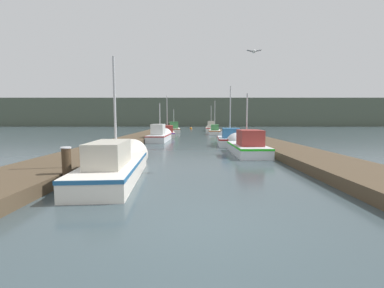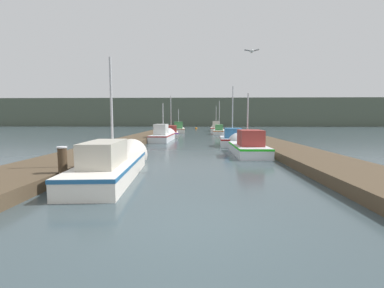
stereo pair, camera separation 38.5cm
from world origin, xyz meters
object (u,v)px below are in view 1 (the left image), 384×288
fishing_boat_5 (214,131)px  fishing_boat_0 (119,163)px  fishing_boat_1 (244,146)px  fishing_boat_6 (173,129)px  fishing_boat_7 (210,128)px  mooring_piling_0 (169,126)px  fishing_boat_3 (160,136)px  channel_buoy (190,128)px  fishing_boat_2 (229,139)px  fishing_boat_4 (167,133)px  seagull_lead (253,51)px  mooring_piling_1 (66,167)px

fishing_boat_5 → fishing_boat_0: bearing=-98.4°
fishing_boat_1 → fishing_boat_6: bearing=103.7°
fishing_boat_0 → fishing_boat_7: fishing_boat_7 is taller
fishing_boat_6 → mooring_piling_0: 5.28m
fishing_boat_1 → fishing_boat_3: 10.53m
channel_buoy → fishing_boat_6: bearing=-101.8°
fishing_boat_1 → fishing_boat_2: 4.77m
fishing_boat_4 → seagull_lead: (5.14, -18.50, 4.14)m
channel_buoy → mooring_piling_0: bearing=-117.9°
fishing_boat_1 → fishing_boat_7: (0.04, 27.56, 0.03)m
channel_buoy → fishing_boat_1: bearing=-84.5°
fishing_boat_2 → fishing_boat_7: fishing_boat_2 is taller
fishing_boat_7 → seagull_lead: bearing=-88.4°
mooring_piling_0 → channel_buoy: 7.59m
fishing_boat_5 → mooring_piling_1: fishing_boat_5 is taller
fishing_boat_6 → fishing_boat_7: bearing=34.5°
fishing_boat_0 → fishing_boat_6: 28.67m
mooring_piling_0 → mooring_piling_1: size_ratio=1.22×
fishing_boat_2 → fishing_boat_5: size_ratio=0.87×
fishing_boat_0 → fishing_boat_1: size_ratio=1.18×
fishing_boat_3 → fishing_boat_6: bearing=91.1°
fishing_boat_1 → mooring_piling_0: bearing=103.2°
fishing_boat_0 → fishing_boat_4: (-0.14, 19.43, 0.01)m
fishing_boat_3 → fishing_boat_5: size_ratio=1.07×
fishing_boat_0 → seagull_lead: bearing=6.3°
fishing_boat_7 → channel_buoy: fishing_boat_7 is taller
fishing_boat_7 → mooring_piling_0: bearing=179.2°
fishing_boat_1 → fishing_boat_4: 14.83m
fishing_boat_0 → mooring_piling_1: (-1.07, -1.69, 0.18)m
fishing_boat_0 → fishing_boat_5: bearing=73.0°
seagull_lead → fishing_boat_3: bearing=114.3°
fishing_boat_1 → mooring_piling_0: fishing_boat_1 is taller
fishing_boat_3 → fishing_boat_7: bearing=74.2°
fishing_boat_1 → seagull_lead: size_ratio=9.93×
mooring_piling_0 → channel_buoy: mooring_piling_0 is taller
fishing_boat_2 → mooring_piling_1: (-6.61, -12.27, 0.16)m
seagull_lead → mooring_piling_1: bearing=-153.7°
fishing_boat_3 → fishing_boat_7: (6.06, 18.92, 0.01)m
fishing_boat_2 → fishing_boat_3: bearing=150.2°
fishing_boat_5 → fishing_boat_4: bearing=-131.8°
fishing_boat_6 → mooring_piling_1: (-1.02, -30.36, 0.12)m
fishing_boat_1 → fishing_boat_6: fishing_boat_1 is taller
fishing_boat_1 → fishing_boat_2: bearing=91.9°
fishing_boat_1 → fishing_boat_7: 27.56m
fishing_boat_2 → fishing_boat_7: 22.80m
fishing_boat_5 → fishing_boat_7: bearing=93.5°
mooring_piling_0 → fishing_boat_7: bearing=-3.8°
mooring_piling_0 → channel_buoy: bearing=62.1°
fishing_boat_2 → mooring_piling_0: 24.19m
fishing_boat_5 → fishing_boat_7: (0.13, 8.39, 0.07)m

